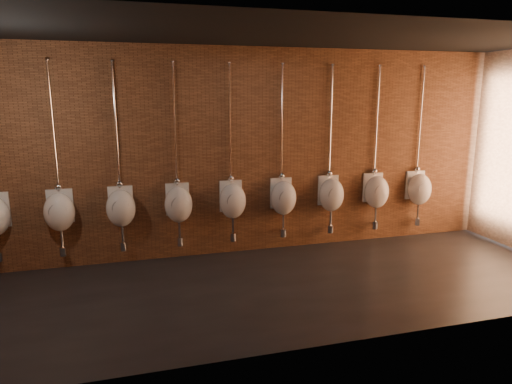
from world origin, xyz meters
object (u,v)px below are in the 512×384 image
urinal_4 (233,200)px  urinal_2 (121,207)px  urinal_3 (178,203)px  urinal_7 (376,191)px  urinal_5 (283,197)px  urinal_8 (419,188)px  urinal_1 (59,211)px  urinal_6 (331,194)px

urinal_4 → urinal_2: bearing=180.0°
urinal_3 → urinal_7: (3.32, 0.00, 0.00)m
urinal_5 → urinal_4: bearing=180.0°
urinal_7 → urinal_8: (0.83, 0.00, 0.00)m
urinal_1 → urinal_5: (3.32, 0.00, 0.00)m
urinal_3 → urinal_7: bearing=0.0°
urinal_4 → urinal_5: 0.83m
urinal_4 → urinal_7: same height
urinal_3 → urinal_2: bearing=180.0°
urinal_2 → urinal_7: bearing=0.0°
urinal_2 → urinal_4: (1.66, 0.00, 0.00)m
urinal_6 → urinal_8: (1.66, 0.00, 0.00)m
urinal_5 → urinal_6: same height
urinal_5 → urinal_7: same height
urinal_3 → urinal_8: (4.15, 0.00, 0.00)m
urinal_2 → urinal_5: size_ratio=1.00×
urinal_7 → urinal_3: bearing=180.0°
urinal_4 → urinal_5: same height
urinal_1 → urinal_8: 5.81m
urinal_3 → urinal_4: bearing=0.0°
urinal_8 → urinal_2: bearing=180.0°
urinal_7 → urinal_1: bearing=180.0°
urinal_1 → urinal_5: size_ratio=1.00×
urinal_2 → urinal_3: same height
urinal_2 → urinal_6: 3.32m
urinal_6 → urinal_3: bearing=180.0°
urinal_2 → urinal_5: same height
urinal_1 → urinal_4: bearing=0.0°
urinal_4 → urinal_8: size_ratio=1.00×
urinal_3 → urinal_5: 1.66m
urinal_1 → urinal_4: 2.49m
urinal_4 → urinal_5: bearing=0.0°
urinal_5 → urinal_8: same height
urinal_1 → urinal_8: same height
urinal_6 → urinal_5: bearing=180.0°
urinal_1 → urinal_7: bearing=0.0°
urinal_7 → urinal_5: bearing=180.0°
urinal_3 → urinal_7: same height
urinal_2 → urinal_5: 2.49m
urinal_6 → urinal_8: bearing=0.0°
urinal_2 → urinal_1: bearing=180.0°
urinal_3 → urinal_5: bearing=0.0°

